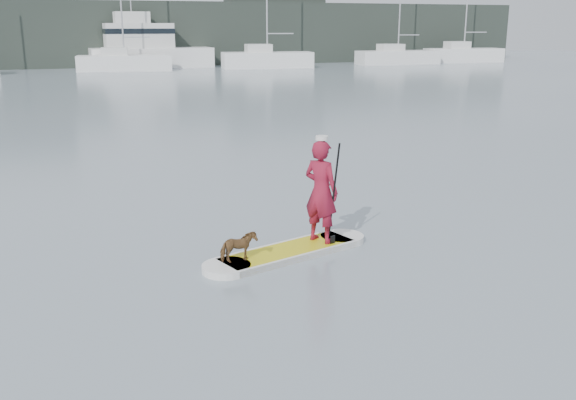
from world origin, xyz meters
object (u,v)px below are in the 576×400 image
object	(u,v)px
dog	(238,247)
motor_yacht_a	(146,47)
sailboat_e	(267,59)
paddler	(321,191)
sailboat_f	(397,56)
sailboat_d	(124,61)
sailboat_g	(463,54)
paddleboard	(288,252)

from	to	relation	value
dog	motor_yacht_a	distance (m)	51.85
sailboat_e	paddler	bearing A→B (deg)	-99.89
dog	sailboat_f	bearing A→B (deg)	-38.98
sailboat_f	motor_yacht_a	xyz separation A→B (m)	(-24.35, 3.27, 1.00)
paddler	sailboat_e	world-z (taller)	sailboat_e
sailboat_d	dog	bearing A→B (deg)	-86.49
paddler	sailboat_f	world-z (taller)	sailboat_f
motor_yacht_a	sailboat_g	bearing A→B (deg)	-5.26
dog	motor_yacht_a	world-z (taller)	motor_yacht_a
sailboat_e	sailboat_d	bearing A→B (deg)	-176.17
paddleboard	sailboat_e	bearing A→B (deg)	55.41
sailboat_e	paddleboard	bearing A→B (deg)	-100.59
paddleboard	sailboat_d	xyz separation A→B (m)	(2.86, 47.84, 0.77)
dog	sailboat_f	size ratio (longest dim) A/B	0.05
sailboat_d	motor_yacht_a	bearing A→B (deg)	61.62
sailboat_d	sailboat_e	distance (m)	12.70
sailboat_e	sailboat_f	size ratio (longest dim) A/B	0.95
paddler	paddleboard	bearing A→B (deg)	74.43
paddler	sailboat_g	size ratio (longest dim) A/B	0.14
paddleboard	paddler	bearing A→B (deg)	0.00
paddler	sailboat_d	world-z (taller)	sailboat_d
sailboat_e	motor_yacht_a	xyz separation A→B (m)	(-10.21, 4.18, 1.00)
paddler	sailboat_f	distance (m)	55.79
motor_yacht_a	sailboat_g	xyz separation A→B (m)	(32.64, -2.60, -0.99)
sailboat_e	motor_yacht_a	bearing A→B (deg)	165.43
paddleboard	dog	world-z (taller)	dog
sailboat_d	sailboat_f	bearing A→B (deg)	8.18
sailboat_f	dog	bearing A→B (deg)	-119.98
sailboat_d	sailboat_g	size ratio (longest dim) A/B	0.91
paddleboard	sailboat_d	world-z (taller)	sailboat_d
motor_yacht_a	sailboat_g	world-z (taller)	sailboat_g
dog	sailboat_f	xyz separation A→B (m)	(30.63, 48.18, 0.48)
sailboat_f	sailboat_g	distance (m)	8.32
sailboat_g	sailboat_f	bearing A→B (deg)	-167.77
paddleboard	dog	xyz separation A→B (m)	(-0.97, -0.28, 0.31)
sailboat_d	motor_yacht_a	size ratio (longest dim) A/B	1.06
paddler	sailboat_e	xyz separation A→B (m)	(14.83, 46.77, -0.19)
paddleboard	sailboat_f	bearing A→B (deg)	41.93
sailboat_e	sailboat_g	bearing A→B (deg)	11.74
sailboat_f	sailboat_g	size ratio (longest dim) A/B	0.99
dog	sailboat_d	size ratio (longest dim) A/B	0.05
paddler	sailboat_f	bearing A→B (deg)	-63.14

